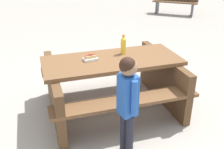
% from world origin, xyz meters
% --- Properties ---
extents(ground_plane, '(30.00, 30.00, 0.00)m').
position_xyz_m(ground_plane, '(0.00, 0.00, 0.00)').
color(ground_plane, '#ADA599').
rests_on(ground_plane, ground).
extents(picnic_table, '(2.03, 1.71, 0.75)m').
position_xyz_m(picnic_table, '(0.00, 0.00, 0.44)').
color(picnic_table, brown).
rests_on(picnic_table, ground).
extents(soda_bottle, '(0.07, 0.07, 0.27)m').
position_xyz_m(soda_bottle, '(-0.18, -0.18, 0.87)').
color(soda_bottle, yellow).
rests_on(soda_bottle, picnic_table).
extents(hotdog_tray, '(0.21, 0.16, 0.08)m').
position_xyz_m(hotdog_tray, '(0.28, 0.01, 0.78)').
color(hotdog_tray, white).
rests_on(hotdog_tray, picnic_table).
extents(child_in_coat, '(0.22, 0.26, 1.14)m').
position_xyz_m(child_in_coat, '(-0.05, 0.94, 0.73)').
color(child_in_coat, '#262633').
rests_on(child_in_coat, ground).
extents(park_bench_near, '(1.51, 1.05, 0.85)m').
position_xyz_m(park_bench_near, '(-2.88, -5.78, 0.45)').
color(park_bench_near, brown).
rests_on(park_bench_near, ground).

